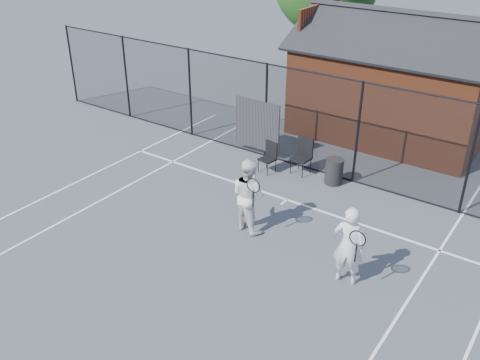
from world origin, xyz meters
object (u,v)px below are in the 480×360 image
Objects in this scene: player_front at (349,245)px; chair_right at (301,157)px; clubhouse at (394,89)px; chair_left at (267,158)px; player_back at (249,195)px; waste_bin at (334,171)px.

player_front is 1.70× the size of chair_right.
clubhouse reaches higher than chair_right.
player_front is at bearing -44.89° from chair_right.
player_front is 1.99× the size of chair_left.
clubhouse reaches higher than player_back.
waste_bin is (1.94, 0.50, -0.08)m from chair_left.
chair_left is 2.00m from waste_bin.
player_back is 3.46m from waste_bin.
player_front is 0.96× the size of player_back.
player_back reaches higher than chair_right.
chair_right is at bearing 40.47° from chair_left.
chair_right is (-0.42, 3.35, -0.41)m from player_back.
chair_left is 1.22× the size of waste_bin.
player_back is at bearing -55.76° from chair_left.
player_back is 1.77× the size of chair_right.
player_front reaches higher than waste_bin.
chair_right is 1.09m from waste_bin.
player_back is at bearing -77.99° from chair_right.
chair_right is at bearing 180.00° from waste_bin.
clubhouse is at bearing 79.41° from chair_left.
chair_right reaches higher than chair_left.
chair_right is (-1.00, -4.40, -1.07)m from clubhouse.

